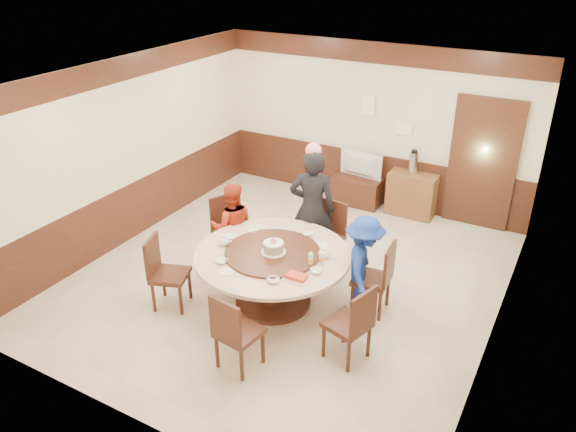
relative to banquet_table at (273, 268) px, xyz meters
The scene contains 31 objects.
room 0.84m from the banquet_table, 99.85° to the left, with size 6.00×6.04×2.84m.
banquet_table is the anchor object (origin of this frame).
chair_0 1.29m from the banquet_table, 22.53° to the left, with size 0.48×0.47×0.97m.
chair_1 1.22m from the banquet_table, 80.45° to the left, with size 0.48×0.49×0.97m.
chair_2 1.31m from the banquet_table, 149.32° to the left, with size 0.59×0.59×0.97m.
chair_3 1.35m from the banquet_table, 149.38° to the right, with size 0.57×0.56×0.97m.
chair_4 1.28m from the banquet_table, 77.29° to the right, with size 0.49×0.50×0.97m.
chair_5 1.39m from the banquet_table, 21.64° to the right, with size 0.55×0.54×0.97m.
person_standing 1.18m from the banquet_table, 90.73° to the left, with size 0.65×0.42×1.77m, color black.
person_red 1.12m from the banquet_table, 151.34° to the left, with size 0.63×0.49×1.29m, color #B72E18.
person_blue 1.15m from the banquet_table, 21.18° to the left, with size 0.86×0.49×1.33m, color #18369B.
birthday_cake 0.32m from the banquet_table, 30.33° to the right, with size 0.31×0.31×0.21m.
teapot_left 0.73m from the banquet_table, 169.46° to the right, with size 0.17×0.15×0.13m, color white.
teapot_right 0.71m from the banquet_table, 19.82° to the left, with size 0.17×0.15×0.13m, color white.
bowl_0 0.68m from the banquet_table, 145.32° to the left, with size 0.14×0.14×0.03m, color white.
bowl_1 0.70m from the banquet_table, 58.95° to the right, with size 0.15×0.15×0.05m, color white.
bowl_2 0.69m from the banquet_table, 131.27° to the right, with size 0.14×0.14×0.04m, color white.
bowl_3 0.73m from the banquet_table, 11.71° to the right, with size 0.15×0.15×0.05m, color white.
bowl_4 0.73m from the banquet_table, behind, with size 0.15×0.15×0.04m, color white.
bowl_5 0.70m from the banquet_table, 74.89° to the left, with size 0.15×0.15×0.05m, color white.
saucer_near 0.73m from the banquet_table, 111.04° to the right, with size 0.18×0.18×0.01m, color white.
saucer_far 0.71m from the banquet_table, 48.01° to the left, with size 0.18×0.18×0.01m, color white.
shrimp_platter 0.71m from the banquet_table, 34.68° to the right, with size 0.30×0.20×0.06m.
bottle_0 0.62m from the banquet_table, ahead, with size 0.06×0.06×0.16m, color silver.
bottle_1 0.72m from the banquet_table, ahead, with size 0.06×0.06×0.16m, color silver.
tv_stand 3.39m from the banquet_table, 93.96° to the left, with size 0.85×0.45×0.50m, color #3E1E13.
television 3.38m from the banquet_table, 93.96° to the left, with size 0.80×0.11×0.46m, color #949597.
side_cabinet 3.48m from the banquet_table, 77.68° to the left, with size 0.80×0.40×0.75m, color brown.
thermos 3.50m from the banquet_table, 78.12° to the left, with size 0.15×0.15×0.38m, color silver.
notice_left 3.78m from the banquet_table, 93.52° to the left, with size 0.25×0.00×0.35m, color white.
notice_right 3.72m from the banquet_table, 83.14° to the left, with size 0.30×0.00×0.22m, color white.
Camera 1 is at (3.24, -5.85, 4.32)m, focal length 35.00 mm.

